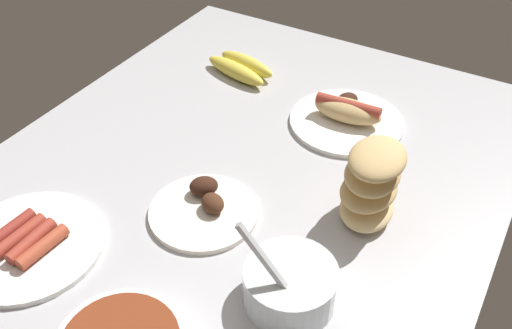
# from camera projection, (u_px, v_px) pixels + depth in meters

# --- Properties ---
(ground_plane) EXTENTS (1.20, 0.90, 0.03)m
(ground_plane) POSITION_uv_depth(u_px,v_px,m) (231.00, 191.00, 1.03)
(ground_plane) COLOR #B2B2B7
(plate_sausages) EXTENTS (0.24, 0.24, 0.03)m
(plate_sausages) POSITION_uv_depth(u_px,v_px,m) (28.00, 243.00, 0.90)
(plate_sausages) COLOR white
(plate_sausages) RESTS_ON ground_plane
(plate_grilled_meat) EXTENTS (0.18, 0.18, 0.04)m
(plate_grilled_meat) POSITION_uv_depth(u_px,v_px,m) (204.00, 207.00, 0.96)
(plate_grilled_meat) COLOR white
(plate_grilled_meat) RESTS_ON ground_plane
(plate_hotdog_assembled) EXTENTS (0.23, 0.23, 0.06)m
(plate_hotdog_assembled) POSITION_uv_depth(u_px,v_px,m) (347.00, 116.00, 1.15)
(plate_hotdog_assembled) COLOR white
(plate_hotdog_assembled) RESTS_ON ground_plane
(bread_stack) EXTENTS (0.13, 0.11, 0.14)m
(bread_stack) POSITION_uv_depth(u_px,v_px,m) (371.00, 183.00, 0.92)
(bread_stack) COLOR #E5C689
(bread_stack) RESTS_ON ground_plane
(bowl_coleslaw) EXTENTS (0.14, 0.14, 0.16)m
(bowl_coleslaw) POSITION_uv_depth(u_px,v_px,m) (290.00, 283.00, 0.81)
(bowl_coleslaw) COLOR silver
(bowl_coleslaw) RESTS_ON ground_plane
(banana_bunch) EXTENTS (0.10, 0.17, 0.04)m
(banana_bunch) POSITION_uv_depth(u_px,v_px,m) (241.00, 67.00, 1.30)
(banana_bunch) COLOR gold
(banana_bunch) RESTS_ON ground_plane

